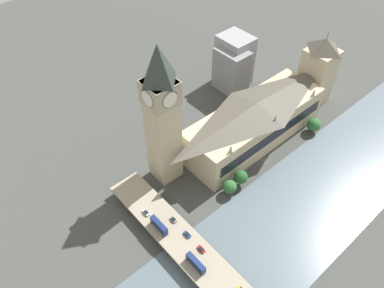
{
  "coord_description": "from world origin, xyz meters",
  "views": [
    {
      "loc": [
        -80.52,
        126.84,
        161.7
      ],
      "look_at": [
        22.89,
        36.13,
        21.0
      ],
      "focal_mm": 35.0,
      "sensor_mm": 36.0,
      "label": 1
    }
  ],
  "objects_px": {
    "double_decker_bus_mid": "(159,225)",
    "car_northbound_tail": "(173,220)",
    "road_bridge": "(217,279)",
    "car_southbound_mid": "(187,234)",
    "victoria_tower": "(318,71)",
    "clock_tower": "(162,114)",
    "car_northbound_mid": "(201,249)",
    "car_southbound_extra": "(146,213)",
    "double_decker_bus_lead": "(196,263)",
    "parliament_hall": "(255,122)"
  },
  "relations": [
    {
      "from": "victoria_tower",
      "to": "road_bridge",
      "type": "relative_size",
      "value": 0.35
    },
    {
      "from": "double_decker_bus_lead",
      "to": "car_southbound_mid",
      "type": "xyz_separation_m",
      "value": [
        13.98,
        -7.05,
        -1.87
      ]
    },
    {
      "from": "clock_tower",
      "to": "car_northbound_mid",
      "type": "height_order",
      "value": "clock_tower"
    },
    {
      "from": "victoria_tower",
      "to": "car_southbound_mid",
      "type": "relative_size",
      "value": 12.27
    },
    {
      "from": "double_decker_bus_mid",
      "to": "car_northbound_tail",
      "type": "distance_m",
      "value": 8.13
    },
    {
      "from": "road_bridge",
      "to": "car_southbound_mid",
      "type": "distance_m",
      "value": 24.73
    },
    {
      "from": "double_decker_bus_lead",
      "to": "car_northbound_tail",
      "type": "xyz_separation_m",
      "value": [
        24.57,
        -7.36,
        -1.83
      ]
    },
    {
      "from": "double_decker_bus_lead",
      "to": "car_southbound_extra",
      "type": "distance_m",
      "value": 36.6
    },
    {
      "from": "car_northbound_tail",
      "to": "car_northbound_mid",
      "type": "bearing_deg",
      "value": 178.81
    },
    {
      "from": "road_bridge",
      "to": "double_decker_bus_lead",
      "type": "distance_m",
      "value": 11.46
    },
    {
      "from": "double_decker_bus_mid",
      "to": "car_southbound_extra",
      "type": "xyz_separation_m",
      "value": [
        10.96,
        -0.19,
        -1.95
      ]
    },
    {
      "from": "parliament_hall",
      "to": "car_southbound_mid",
      "type": "bearing_deg",
      "value": 109.77
    },
    {
      "from": "clock_tower",
      "to": "road_bridge",
      "type": "xyz_separation_m",
      "value": [
        -64.9,
        23.24,
        -38.68
      ]
    },
    {
      "from": "clock_tower",
      "to": "car_southbound_mid",
      "type": "xyz_separation_m",
      "value": [
        -40.55,
        19.37,
        -36.88
      ]
    },
    {
      "from": "parliament_hall",
      "to": "double_decker_bus_lead",
      "type": "xyz_separation_m",
      "value": [
        -41.23,
        82.84,
        -5.64
      ]
    },
    {
      "from": "car_southbound_extra",
      "to": "victoria_tower",
      "type": "bearing_deg",
      "value": -88.09
    },
    {
      "from": "double_decker_bus_lead",
      "to": "car_southbound_mid",
      "type": "bearing_deg",
      "value": -26.77
    },
    {
      "from": "parliament_hall",
      "to": "car_northbound_tail",
      "type": "bearing_deg",
      "value": 102.44
    },
    {
      "from": "victoria_tower",
      "to": "double_decker_bus_mid",
      "type": "relative_size",
      "value": 4.56
    },
    {
      "from": "victoria_tower",
      "to": "road_bridge",
      "type": "bearing_deg",
      "value": 110.49
    },
    {
      "from": "clock_tower",
      "to": "car_northbound_mid",
      "type": "bearing_deg",
      "value": 158.89
    },
    {
      "from": "clock_tower",
      "to": "victoria_tower",
      "type": "relative_size",
      "value": 1.63
    },
    {
      "from": "road_bridge",
      "to": "car_northbound_mid",
      "type": "xyz_separation_m",
      "value": [
        14.4,
        -3.74,
        1.77
      ]
    },
    {
      "from": "parliament_hall",
      "to": "road_bridge",
      "type": "relative_size",
      "value": 0.63
    },
    {
      "from": "victoria_tower",
      "to": "double_decker_bus_mid",
      "type": "distance_m",
      "value": 143.52
    },
    {
      "from": "clock_tower",
      "to": "car_northbound_mid",
      "type": "distance_m",
      "value": 65.52
    },
    {
      "from": "clock_tower",
      "to": "road_bridge",
      "type": "distance_m",
      "value": 79.05
    },
    {
      "from": "road_bridge",
      "to": "double_decker_bus_lead",
      "type": "relative_size",
      "value": 13.19
    },
    {
      "from": "clock_tower",
      "to": "double_decker_bus_lead",
      "type": "height_order",
      "value": "clock_tower"
    },
    {
      "from": "car_northbound_mid",
      "to": "car_southbound_mid",
      "type": "relative_size",
      "value": 1.03
    },
    {
      "from": "double_decker_bus_mid",
      "to": "car_northbound_tail",
      "type": "xyz_separation_m",
      "value": [
        -1.02,
        -7.83,
        -1.96
      ]
    },
    {
      "from": "parliament_hall",
      "to": "car_northbound_tail",
      "type": "xyz_separation_m",
      "value": [
        -16.65,
        75.47,
        -7.47
      ]
    },
    {
      "from": "victoria_tower",
      "to": "car_southbound_mid",
      "type": "distance_m",
      "value": 138.14
    },
    {
      "from": "clock_tower",
      "to": "car_southbound_mid",
      "type": "relative_size",
      "value": 19.98
    },
    {
      "from": "double_decker_bus_mid",
      "to": "car_northbound_tail",
      "type": "bearing_deg",
      "value": -97.42
    },
    {
      "from": "double_decker_bus_lead",
      "to": "parliament_hall",
      "type": "bearing_deg",
      "value": -63.54
    },
    {
      "from": "clock_tower",
      "to": "parliament_hall",
      "type": "bearing_deg",
      "value": -103.27
    },
    {
      "from": "parliament_hall",
      "to": "car_northbound_mid",
      "type": "height_order",
      "value": "parliament_hall"
    },
    {
      "from": "double_decker_bus_mid",
      "to": "victoria_tower",
      "type": "bearing_deg",
      "value": -83.69
    },
    {
      "from": "car_northbound_tail",
      "to": "car_southbound_extra",
      "type": "relative_size",
      "value": 0.9
    },
    {
      "from": "road_bridge",
      "to": "car_northbound_mid",
      "type": "bearing_deg",
      "value": -14.57
    },
    {
      "from": "road_bridge",
      "to": "car_southbound_extra",
      "type": "relative_size",
      "value": 33.69
    },
    {
      "from": "double_decker_bus_lead",
      "to": "car_southbound_extra",
      "type": "bearing_deg",
      "value": 0.44
    },
    {
      "from": "parliament_hall",
      "to": "car_northbound_tail",
      "type": "distance_m",
      "value": 77.65
    },
    {
      "from": "car_southbound_mid",
      "to": "car_northbound_mid",
      "type": "bearing_deg",
      "value": 179.33
    },
    {
      "from": "car_northbound_tail",
      "to": "car_southbound_extra",
      "type": "distance_m",
      "value": 14.21
    },
    {
      "from": "road_bridge",
      "to": "victoria_tower",
      "type": "bearing_deg",
      "value": -69.51
    },
    {
      "from": "double_decker_bus_lead",
      "to": "car_northbound_tail",
      "type": "relative_size",
      "value": 2.84
    },
    {
      "from": "double_decker_bus_lead",
      "to": "car_northbound_mid",
      "type": "bearing_deg",
      "value": -59.85
    },
    {
      "from": "victoria_tower",
      "to": "car_northbound_tail",
      "type": "bearing_deg",
      "value": 97.1
    }
  ]
}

